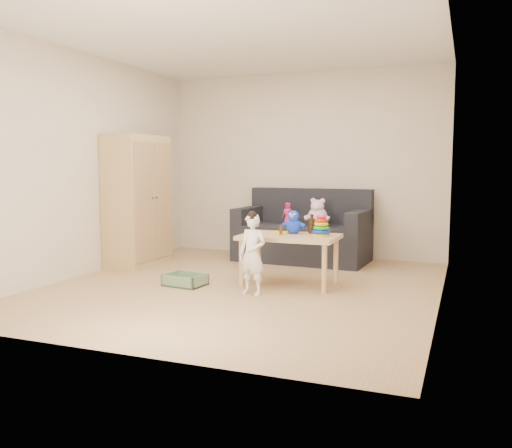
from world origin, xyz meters
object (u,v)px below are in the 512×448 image
at_px(wardrobe, 138,201).
at_px(sofa, 302,243).
at_px(toddler, 252,255).
at_px(play_table, 289,260).

height_order(wardrobe, sofa, wardrobe).
distance_m(wardrobe, toddler, 2.26).
xyz_separation_m(sofa, toddler, (0.09, -2.05, 0.15)).
distance_m(wardrobe, sofa, 2.25).
xyz_separation_m(play_table, toddler, (-0.21, -0.57, 0.13)).
relative_size(sofa, toddler, 2.20).
bearing_deg(wardrobe, toddler, -26.38).
relative_size(wardrobe, play_table, 1.62).
distance_m(wardrobe, play_table, 2.30).
height_order(wardrobe, play_table, wardrobe).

